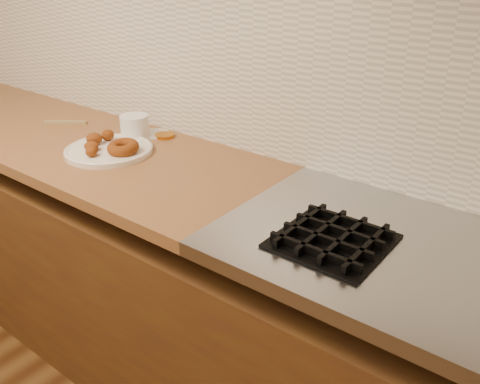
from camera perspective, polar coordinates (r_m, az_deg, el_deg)
wall_back at (r=1.89m, az=-5.42°, el=19.44°), size 4.00×0.02×2.70m
base_cabinet at (r=2.03m, az=-10.30°, el=-9.82°), size 3.60×0.60×0.77m
butcher_block at (r=2.30m, az=-22.43°, el=6.75°), size 2.30×0.62×0.04m
backsplash at (r=1.90m, az=-5.48°, el=14.90°), size 3.60×0.02×0.60m
burner_grates at (r=1.19m, az=24.46°, el=-9.67°), size 0.91×0.26×0.03m
donut_plate at (r=1.85m, az=-14.50°, el=4.54°), size 0.31×0.31×0.02m
ring_donut at (r=1.79m, az=-13.01°, el=4.93°), size 0.13×0.13×0.05m
fried_dough_chunks at (r=1.87m, az=-15.85°, el=5.44°), size 0.15×0.19×0.04m
plastic_tub at (r=1.97m, az=-11.73°, el=7.17°), size 0.13×0.13×0.09m
tub_lid at (r=2.00m, az=-9.55°, el=6.45°), size 0.12×0.12×0.01m
brass_jar_lid at (r=1.97m, az=-8.45°, el=6.28°), size 0.10×0.10×0.01m
wooden_utensil at (r=2.22m, az=-19.01°, el=7.39°), size 0.15×0.12×0.01m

